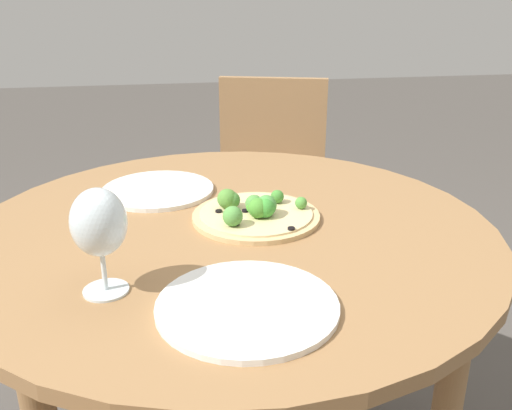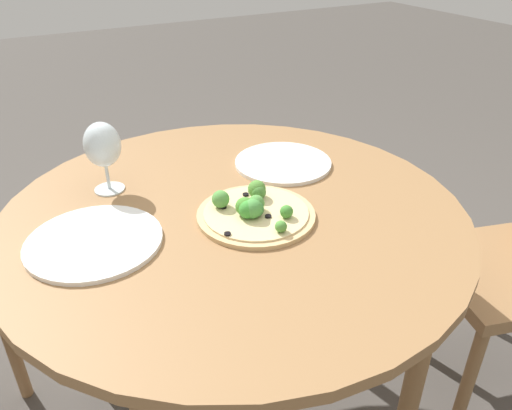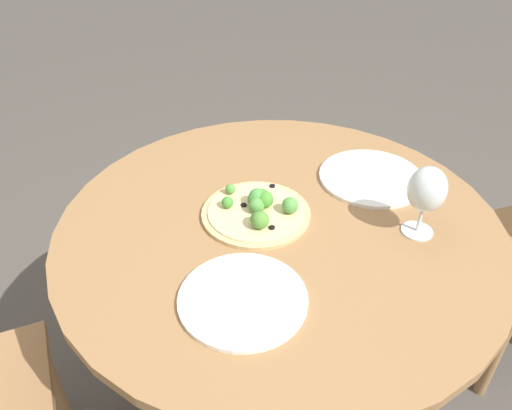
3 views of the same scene
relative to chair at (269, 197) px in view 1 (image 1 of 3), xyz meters
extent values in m
cylinder|color=olive|center=(-0.82, 0.23, 0.25)|extent=(1.05, 1.05, 0.03)
cylinder|color=olive|center=(-0.50, -0.09, -0.11)|extent=(0.05, 0.05, 0.70)
cylinder|color=olive|center=(-0.50, 0.56, -0.11)|extent=(0.05, 0.05, 0.70)
cube|color=#997047|center=(-0.07, 0.02, -0.06)|extent=(0.49, 0.49, 0.04)
cube|color=#997047|center=(0.11, -0.03, 0.18)|extent=(0.13, 0.37, 0.44)
cylinder|color=#997047|center=(-0.18, 0.23, -0.27)|extent=(0.04, 0.04, 0.39)
cylinder|color=#997047|center=(-0.28, -0.10, -0.27)|extent=(0.04, 0.04, 0.39)
cylinder|color=#997047|center=(0.14, 0.14, -0.27)|extent=(0.04, 0.04, 0.39)
cylinder|color=#997047|center=(0.05, -0.19, -0.27)|extent=(0.04, 0.04, 0.39)
cylinder|color=tan|center=(-0.79, 0.18, 0.27)|extent=(0.26, 0.26, 0.01)
cylinder|color=beige|center=(-0.79, 0.18, 0.27)|extent=(0.23, 0.23, 0.00)
sphere|color=#529542|center=(-0.85, 0.24, 0.30)|extent=(0.04, 0.04, 0.04)
sphere|color=#4F8F40|center=(-0.79, 0.18, 0.30)|extent=(0.04, 0.04, 0.04)
sphere|color=#4A8237|center=(-0.76, 0.22, 0.29)|extent=(0.04, 0.04, 0.04)
sphere|color=green|center=(-0.83, 0.16, 0.30)|extent=(0.04, 0.04, 0.04)
sphere|color=#40823E|center=(-0.80, 0.16, 0.29)|extent=(0.03, 0.03, 0.03)
sphere|color=#50933B|center=(-0.79, 0.08, 0.29)|extent=(0.03, 0.03, 0.03)
sphere|color=green|center=(-0.80, 0.18, 0.29)|extent=(0.03, 0.03, 0.03)
sphere|color=#508936|center=(-0.76, 0.23, 0.30)|extent=(0.04, 0.04, 0.04)
sphere|color=#488E30|center=(-0.83, 0.18, 0.30)|extent=(0.04, 0.04, 0.04)
sphere|color=#438933|center=(-0.75, 0.12, 0.29)|extent=(0.03, 0.03, 0.03)
sphere|color=#4B9743|center=(-0.81, 0.16, 0.30)|extent=(0.04, 0.04, 0.04)
cylinder|color=black|center=(-0.78, 0.25, 0.28)|extent=(0.01, 0.01, 0.00)
cylinder|color=black|center=(-0.89, 0.12, 0.28)|extent=(0.01, 0.01, 0.00)
cylinder|color=black|center=(-0.79, 0.20, 0.28)|extent=(0.01, 0.01, 0.00)
cylinder|color=black|center=(-0.85, 0.23, 0.28)|extent=(0.01, 0.01, 0.00)
cylinder|color=black|center=(-0.79, 0.17, 0.28)|extent=(0.01, 0.01, 0.00)
cylinder|color=black|center=(-0.78, 0.14, 0.28)|extent=(0.01, 0.01, 0.00)
cylinder|color=silver|center=(-1.04, 0.46, 0.26)|extent=(0.07, 0.07, 0.00)
cylinder|color=silver|center=(-1.04, 0.46, 0.30)|extent=(0.01, 0.01, 0.06)
ellipsoid|color=silver|center=(-1.04, 0.46, 0.38)|extent=(0.09, 0.09, 0.11)
cylinder|color=white|center=(-0.60, 0.37, 0.27)|extent=(0.25, 0.25, 0.01)
cylinder|color=white|center=(-1.13, 0.25, 0.27)|extent=(0.27, 0.27, 0.01)
camera|label=1|loc=(-1.85, 0.35, 0.72)|focal=40.00mm
camera|label=2|loc=(-1.24, -0.64, 0.84)|focal=35.00mm
camera|label=3|loc=(-0.20, 0.91, 0.99)|focal=35.00mm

